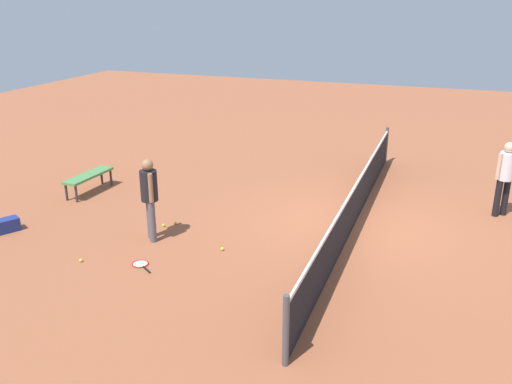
# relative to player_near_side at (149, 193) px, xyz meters

# --- Properties ---
(ground_plane) EXTENTS (40.00, 40.00, 0.00)m
(ground_plane) POSITION_rel_player_near_side_xyz_m (-2.10, 3.73, -1.01)
(ground_plane) COLOR #9E5638
(court_net) EXTENTS (10.09, 0.09, 1.07)m
(court_net) POSITION_rel_player_near_side_xyz_m (-2.10, 3.73, -0.51)
(court_net) COLOR #4C4C51
(court_net) RESTS_ON ground_plane
(player_near_side) EXTENTS (0.48, 0.48, 1.70)m
(player_near_side) POSITION_rel_player_near_side_xyz_m (0.00, 0.00, 0.00)
(player_near_side) COLOR #595960
(player_near_side) RESTS_ON ground_plane
(player_far_side) EXTENTS (0.48, 0.48, 1.70)m
(player_far_side) POSITION_rel_player_near_side_xyz_m (-3.82, 6.70, 0.00)
(player_far_side) COLOR black
(player_far_side) RESTS_ON ground_plane
(tennis_racket_near_player) EXTENTS (0.47, 0.58, 0.03)m
(tennis_racket_near_player) POSITION_rel_player_near_side_xyz_m (1.06, 0.37, -1.00)
(tennis_racket_near_player) COLOR red
(tennis_racket_near_player) RESTS_ON ground_plane
(tennis_ball_near_player) EXTENTS (0.07, 0.07, 0.07)m
(tennis_ball_near_player) POSITION_rel_player_near_side_xyz_m (-0.83, 0.08, -0.98)
(tennis_ball_near_player) COLOR #C6E033
(tennis_ball_near_player) RESTS_ON ground_plane
(tennis_ball_by_net) EXTENTS (0.07, 0.07, 0.07)m
(tennis_ball_by_net) POSITION_rel_player_near_side_xyz_m (-0.01, 1.54, -0.98)
(tennis_ball_by_net) COLOR #C6E033
(tennis_ball_by_net) RESTS_ON ground_plane
(tennis_ball_midcourt) EXTENTS (0.07, 0.07, 0.07)m
(tennis_ball_midcourt) POSITION_rel_player_near_side_xyz_m (1.34, -0.74, -0.98)
(tennis_ball_midcourt) COLOR #C6E033
(tennis_ball_midcourt) RESTS_ON ground_plane
(tennis_ball_baseline) EXTENTS (0.07, 0.07, 0.07)m
(tennis_ball_baseline) POSITION_rel_player_near_side_xyz_m (-0.64, -0.10, -0.98)
(tennis_ball_baseline) COLOR #C6E033
(tennis_ball_baseline) RESTS_ON ground_plane
(courtside_bench) EXTENTS (1.52, 0.47, 0.48)m
(courtside_bench) POSITION_rel_player_near_side_xyz_m (-1.91, -2.91, -0.59)
(courtside_bench) COLOR #4C8C4C
(courtside_bench) RESTS_ON ground_plane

